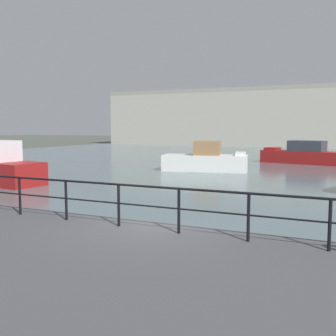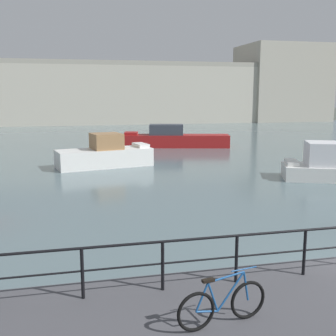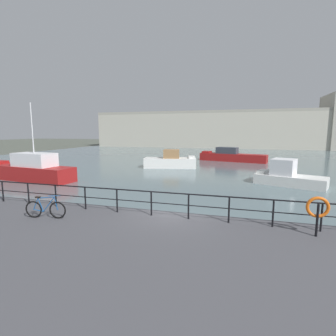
{
  "view_description": "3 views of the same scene",
  "coord_description": "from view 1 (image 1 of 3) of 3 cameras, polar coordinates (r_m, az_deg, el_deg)",
  "views": [
    {
      "loc": [
        4.46,
        -9.13,
        3.24
      ],
      "look_at": [
        -2.01,
        5.08,
        1.64
      ],
      "focal_mm": 42.71,
      "sensor_mm": 36.0,
      "label": 1
    },
    {
      "loc": [
        -7.28,
        -8.62,
        4.81
      ],
      "look_at": [
        -3.76,
        6.58,
        2.0
      ],
      "focal_mm": 44.35,
      "sensor_mm": 36.0,
      "label": 2
    },
    {
      "loc": [
        2.87,
        -10.71,
        4.37
      ],
      "look_at": [
        -1.15,
        3.46,
        2.25
      ],
      "focal_mm": 27.16,
      "sensor_mm": 36.0,
      "label": 3
    }
  ],
  "objects": [
    {
      "name": "ground_plane",
      "position": [
        10.66,
        -1.51,
        -11.84
      ],
      "size": [
        240.0,
        240.0,
        0.0
      ],
      "primitive_type": "plane",
      "color": "#4C5147"
    },
    {
      "name": "water_basin",
      "position": [
        39.71,
        17.94,
        0.9
      ],
      "size": [
        80.0,
        60.0,
        0.01
      ],
      "primitive_type": "cube",
      "color": "slate",
      "rests_on": "ground_plane"
    },
    {
      "name": "moored_white_yacht",
      "position": [
        37.13,
        20.09,
        1.67
      ],
      "size": [
        9.82,
        4.18,
        2.04
      ],
      "rotation": [
        0.0,
        0.0,
        2.9
      ],
      "color": "maroon",
      "rests_on": "water_basin"
    },
    {
      "name": "moored_red_daysailer",
      "position": [
        29.71,
        5.43,
        1.14
      ],
      "size": [
        6.52,
        3.48,
        2.21
      ],
      "rotation": [
        0.0,
        0.0,
        0.22
      ],
      "color": "white",
      "rests_on": "water_basin"
    },
    {
      "name": "quay_railing",
      "position": [
        10.43,
        -10.88,
        -3.76
      ],
      "size": [
        21.18,
        0.07,
        1.08
      ],
      "color": "black",
      "rests_on": "quay_promenade"
    }
  ]
}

